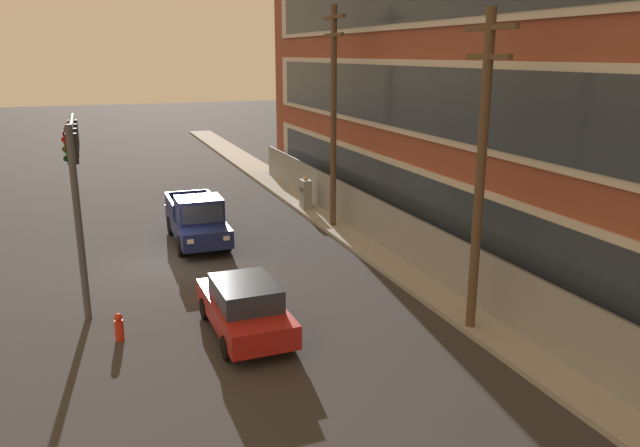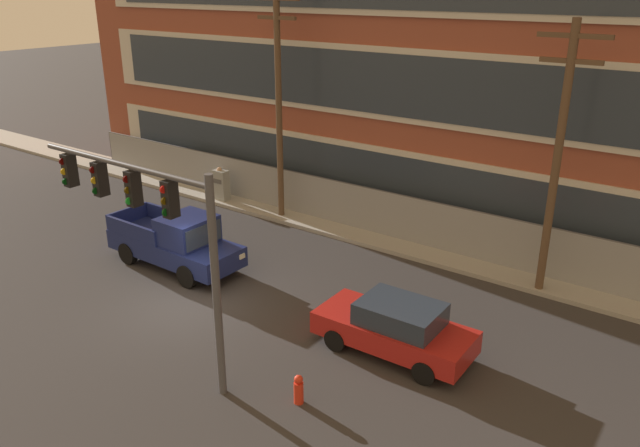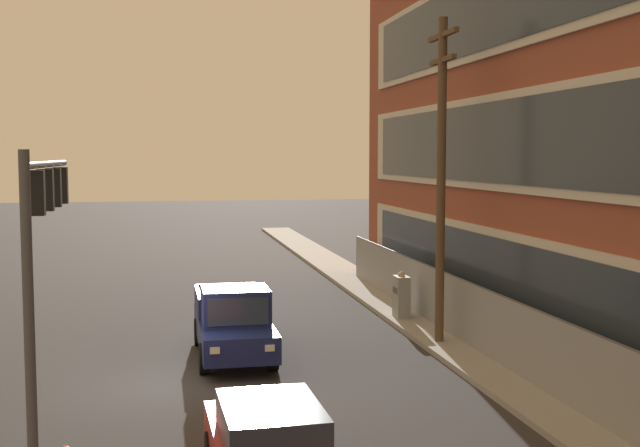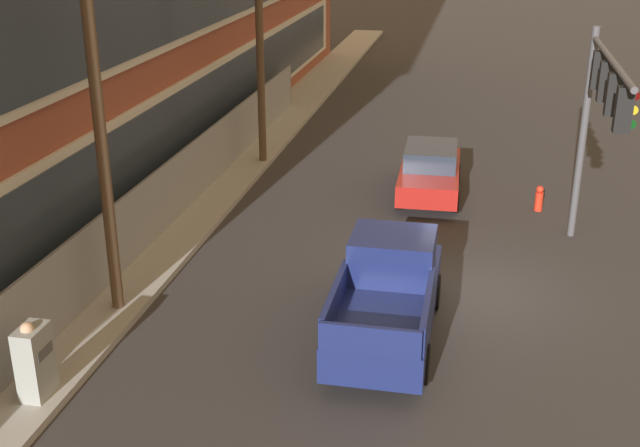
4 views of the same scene
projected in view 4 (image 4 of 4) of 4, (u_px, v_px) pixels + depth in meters
The scene contains 11 objects.
ground_plane at pixel (474, 291), 19.00m from camera, with size 160.00×160.00×0.00m, color #333030.
sidewalk_building_side at pixel (146, 260), 20.49m from camera, with size 80.00×2.03×0.16m, color #9E9B93.
chain_link_fence at pixel (147, 215), 20.88m from camera, with size 32.29×0.06×1.98m.
traffic_signal_mast at pixel (600, 101), 18.60m from camera, with size 6.31×0.43×5.69m.
pickup_truck_navy at pixel (388, 294), 16.75m from camera, with size 5.31×2.04×2.06m.
sedan_red at pixel (430, 171), 24.98m from camera, with size 4.41×1.96×1.56m.
utility_pole_near_corner at pixel (95, 84), 16.09m from camera, with size 2.19×0.26×9.48m.
utility_pole_midblock at pixel (259, 27), 26.46m from camera, with size 2.11×0.26×8.66m.
electrical_cabinet at pixel (36, 365), 14.50m from camera, with size 0.71×0.46×1.55m.
pedestrian_near_cabinet at pixel (31, 358), 14.36m from camera, with size 0.46×0.43×1.69m.
fire_hydrant at pixel (539, 199), 23.84m from camera, with size 0.24×0.24×0.78m.
Camera 4 is at (-17.43, 0.21, 8.56)m, focal length 45.00 mm.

